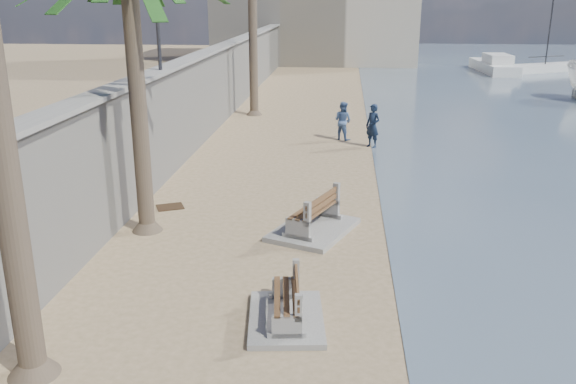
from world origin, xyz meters
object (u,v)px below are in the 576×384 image
object	(u,v)px
bench_near	(286,303)
person_b	(343,119)
bench_far	(314,216)
person_a	(373,123)
yacht_far	(494,68)
sailboat_west	(545,68)

from	to	relation	value
bench_near	person_b	distance (m)	15.55
bench_far	person_a	world-z (taller)	person_a
person_a	yacht_far	bearing A→B (deg)	109.58
bench_far	person_a	distance (m)	9.84
bench_near	bench_far	bearing A→B (deg)	86.60
bench_near	yacht_far	world-z (taller)	yacht_far
bench_near	person_a	bearing A→B (deg)	81.38
yacht_far	sailboat_west	bearing A→B (deg)	-83.68
person_a	sailboat_west	world-z (taller)	sailboat_west
person_a	person_b	size ratio (longest dim) A/B	1.11
bench_near	bench_far	distance (m)	4.64
yacht_far	bench_far	bearing A→B (deg)	158.24
person_a	yacht_far	distance (m)	29.22
person_a	sailboat_west	size ratio (longest dim) A/B	0.23
person_a	yacht_far	size ratio (longest dim) A/B	0.26
bench_near	yacht_far	distance (m)	43.39
yacht_far	person_b	bearing A→B (deg)	152.35
person_a	yacht_far	xyz separation A→B (m)	(10.86, 27.12, -0.66)
yacht_far	sailboat_west	size ratio (longest dim) A/B	0.87
bench_near	sailboat_west	world-z (taller)	sailboat_west
bench_near	person_b	world-z (taller)	person_b
bench_far	person_b	distance (m)	10.91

